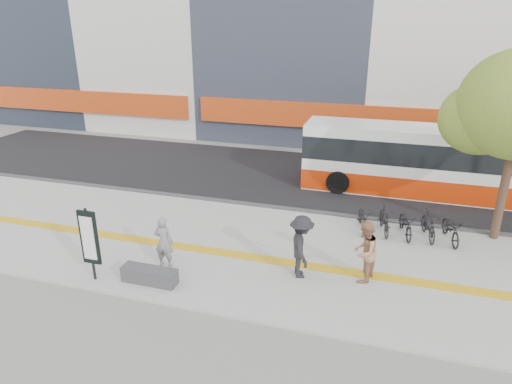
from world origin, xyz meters
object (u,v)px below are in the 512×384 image
(signboard, at_px, (89,239))
(pedestrian_tan, at_px, (364,252))
(bus, at_px, (431,164))
(pedestrian_dark, at_px, (301,247))
(bench, at_px, (150,275))
(seated_woman, at_px, (164,242))

(signboard, bearing_deg, pedestrian_tan, 16.69)
(bus, relative_size, pedestrian_tan, 5.84)
(signboard, bearing_deg, bus, 46.68)
(bus, relative_size, pedestrian_dark, 5.65)
(bench, distance_m, signboard, 1.94)
(pedestrian_dark, bearing_deg, pedestrian_tan, -100.94)
(bench, xyz_separation_m, pedestrian_tan, (5.72, 1.89, 0.68))
(bus, distance_m, seated_woman, 11.77)
(bench, distance_m, pedestrian_dark, 4.36)
(bus, bearing_deg, pedestrian_tan, -105.16)
(bus, xyz_separation_m, pedestrian_dark, (-3.85, -8.09, -0.37))
(pedestrian_tan, bearing_deg, seated_woman, -65.94)
(bench, xyz_separation_m, pedestrian_dark, (3.99, 1.61, 0.71))
(signboard, xyz_separation_m, pedestrian_dark, (5.59, 1.91, -0.35))
(bus, xyz_separation_m, seated_woman, (-7.84, -8.76, -0.50))
(signboard, relative_size, bus, 0.21)
(seated_woman, xyz_separation_m, pedestrian_dark, (3.99, 0.67, 0.13))
(seated_woman, bearing_deg, bench, 85.80)
(seated_woman, distance_m, pedestrian_dark, 4.05)
(seated_woman, height_order, pedestrian_tan, pedestrian_tan)
(seated_woman, xyz_separation_m, pedestrian_tan, (5.72, 0.95, 0.10))
(seated_woman, relative_size, pedestrian_dark, 0.86)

